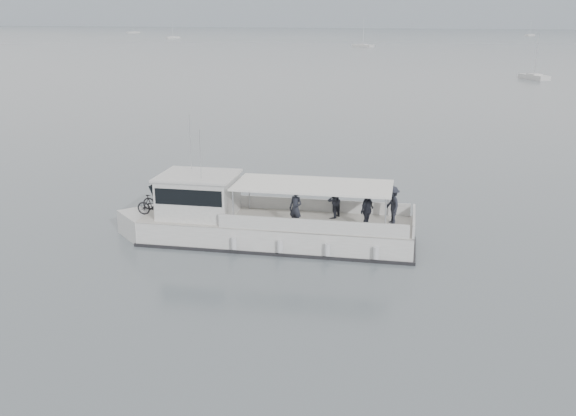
% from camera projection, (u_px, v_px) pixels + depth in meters
% --- Properties ---
extents(ground, '(1400.00, 1400.00, 0.00)m').
position_uv_depth(ground, '(266.00, 237.00, 27.76)').
color(ground, '#555D64').
rests_on(ground, ground).
extents(headland, '(1400.00, 90.00, 28.00)m').
position_uv_depth(headland, '(555.00, 11.00, 518.40)').
color(headland, '#939EA8').
rests_on(headland, ground).
extents(tour_boat, '(12.95, 5.42, 5.41)m').
position_uv_depth(tour_boat, '(251.00, 221.00, 26.95)').
color(tour_boat, silver).
rests_on(tour_boat, ground).
extents(moored_fleet, '(441.26, 291.40, 9.37)m').
position_uv_depth(moored_fleet, '(439.00, 46.00, 198.73)').
color(moored_fleet, silver).
rests_on(moored_fleet, ground).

